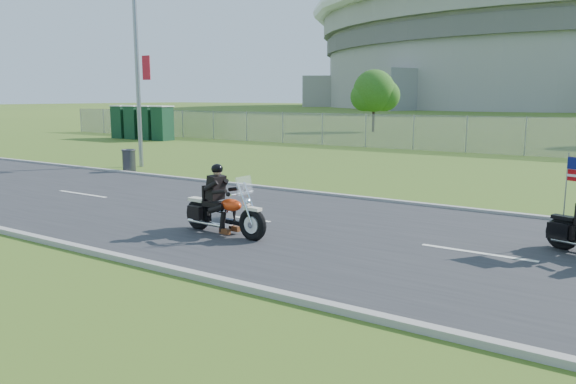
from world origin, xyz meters
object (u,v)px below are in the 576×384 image
Objects in this scene: streetlight at (140,33)px; porta_toilet_d at (122,122)px; porta_toilet_a at (163,124)px; porta_toilet_c at (135,123)px; porta_toilet_b at (148,123)px; motorcycle_lead at (223,213)px; trash_can at (129,161)px.

streetlight is 4.35× the size of porta_toilet_d.
porta_toilet_a is 1.00× the size of porta_toilet_d.
streetlight reaches higher than porta_toilet_c.
motorcycle_lead is at bearing -39.68° from porta_toilet_b.
streetlight is at bearing -43.35° from porta_toilet_b.
porta_toilet_c is at bearing 180.00° from porta_toilet_a.
porta_toilet_a is at bearing 0.00° from porta_toilet_d.
porta_toilet_c is at bearing 0.00° from porta_toilet_d.
motorcycle_lead is at bearing -36.39° from porta_toilet_d.
trash_can is (11.01, -12.54, -0.70)m from porta_toilet_a.
porta_toilet_b and porta_toilet_d have the same top height.
porta_toilet_b is (-11.42, 10.78, -4.49)m from streetlight.
streetlight reaches higher than porta_toilet_b.
motorcycle_lead reaches higher than trash_can.
motorcycle_lead is at bearing -37.97° from porta_toilet_c.
motorcycle_lead is (25.12, -18.52, -0.65)m from porta_toilet_d.
trash_can is (-9.91, 5.98, -0.06)m from motorcycle_lead.
streetlight is 4.35× the size of porta_toilet_b.
porta_toilet_b is 1.40m from porta_toilet_c.
porta_toilet_c is at bearing 180.00° from porta_toilet_b.
porta_toilet_c reaches higher than trash_can.
porta_toilet_d is at bearing 147.94° from motorcycle_lead.
motorcycle_lead is (10.90, -7.74, -5.14)m from streetlight.
porta_toilet_d reaches higher than trash_can.
motorcycle_lead is 11.58m from trash_can.
porta_toilet_a is 1.00× the size of porta_toilet_c.
porta_toilet_c is 1.00× the size of porta_toilet_d.
streetlight is at bearing 148.97° from motorcycle_lead.
porta_toilet_b is 1.00× the size of porta_toilet_d.
porta_toilet_b is at bearing 0.00° from porta_toilet_d.
porta_toilet_a is 1.00× the size of porta_toilet_b.
trash_can is (12.41, -12.54, -0.70)m from porta_toilet_b.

